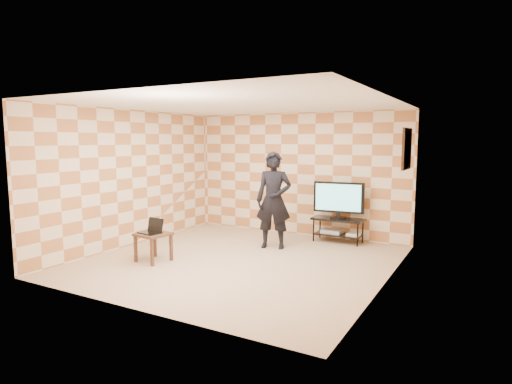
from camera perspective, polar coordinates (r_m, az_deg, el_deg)
floor at (r=7.60m, az=-2.23°, el=-9.13°), size 5.00×5.00×0.00m
wall_back at (r=9.55m, az=5.56°, el=2.39°), size 5.00×0.02×2.70m
wall_front at (r=5.38m, az=-16.28°, el=-1.35°), size 5.00×0.02×2.70m
wall_left at (r=8.89m, az=-16.17°, el=1.81°), size 0.02×5.00×2.70m
wall_right at (r=6.41m, az=17.17°, el=-0.09°), size 0.02×5.00×2.70m
ceiling at (r=7.33m, az=-2.33°, el=11.62°), size 5.00×5.00×0.02m
wall_art at (r=7.90m, az=19.47°, el=5.45°), size 0.04×0.72×0.72m
tv_stand at (r=9.01m, az=10.89°, el=-4.29°), size 1.06×0.48×0.50m
tv at (r=8.92m, az=10.97°, el=-0.83°), size 1.04×0.23×0.75m
dvd_player at (r=9.11m, az=10.08°, el=-5.17°), size 0.42×0.30×0.07m
game_console at (r=8.91m, az=12.85°, el=-5.56°), size 0.26×0.19×0.06m
side_table at (r=7.66m, az=-13.55°, el=-6.00°), size 0.57×0.57×0.50m
laptop at (r=7.66m, az=-13.72°, el=-4.92°), size 0.41×0.34×0.25m
person at (r=8.30m, az=2.38°, el=-1.10°), size 0.79×0.63×1.88m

